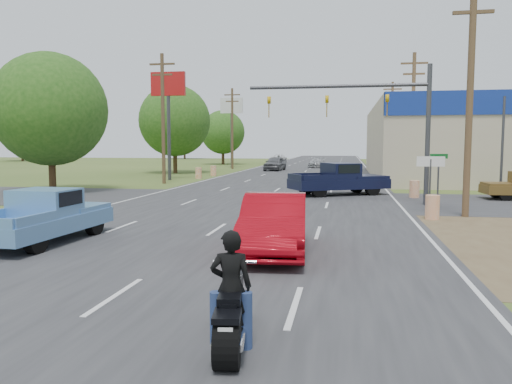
% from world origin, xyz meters
% --- Properties ---
extents(ground, '(200.00, 200.00, 0.00)m').
position_xyz_m(ground, '(0.00, 0.00, 0.00)').
color(ground, '#405421').
rests_on(ground, ground).
extents(main_road, '(15.00, 180.00, 0.02)m').
position_xyz_m(main_road, '(0.00, 40.00, 0.01)').
color(main_road, '#2D2D30').
rests_on(main_road, ground).
extents(cross_road, '(120.00, 10.00, 0.02)m').
position_xyz_m(cross_road, '(0.00, 18.00, 0.01)').
color(cross_road, '#2D2D30').
rests_on(cross_road, ground).
extents(utility_pole_1, '(2.00, 0.28, 10.00)m').
position_xyz_m(utility_pole_1, '(9.50, 13.00, 5.32)').
color(utility_pole_1, '#4C3823').
rests_on(utility_pole_1, ground).
extents(utility_pole_2, '(2.00, 0.28, 10.00)m').
position_xyz_m(utility_pole_2, '(9.50, 31.00, 5.32)').
color(utility_pole_2, '#4C3823').
rests_on(utility_pole_2, ground).
extents(utility_pole_3, '(2.00, 0.28, 10.00)m').
position_xyz_m(utility_pole_3, '(9.50, 49.00, 5.32)').
color(utility_pole_3, '#4C3823').
rests_on(utility_pole_3, ground).
extents(utility_pole_5, '(2.00, 0.28, 10.00)m').
position_xyz_m(utility_pole_5, '(-9.50, 28.00, 5.32)').
color(utility_pole_5, '#4C3823').
rests_on(utility_pole_5, ground).
extents(utility_pole_6, '(2.00, 0.28, 10.00)m').
position_xyz_m(utility_pole_6, '(-9.50, 52.00, 5.32)').
color(utility_pole_6, '#4C3823').
rests_on(utility_pole_6, ground).
extents(tree_0, '(7.14, 7.14, 8.84)m').
position_xyz_m(tree_0, '(-14.00, 20.00, 5.26)').
color(tree_0, '#422D19').
rests_on(tree_0, ground).
extents(tree_1, '(7.56, 7.56, 9.36)m').
position_xyz_m(tree_1, '(-13.50, 42.00, 5.57)').
color(tree_1, '#422D19').
rests_on(tree_1, ground).
extents(tree_2, '(6.72, 6.72, 8.32)m').
position_xyz_m(tree_2, '(-14.20, 66.00, 4.95)').
color(tree_2, '#422D19').
rests_on(tree_2, ground).
extents(tree_4, '(9.24, 9.24, 11.44)m').
position_xyz_m(tree_4, '(-55.00, 75.00, 6.82)').
color(tree_4, '#422D19').
rests_on(tree_4, ground).
extents(tree_5, '(7.98, 7.98, 9.88)m').
position_xyz_m(tree_5, '(30.00, 95.00, 5.88)').
color(tree_5, '#422D19').
rests_on(tree_5, ground).
extents(tree_6, '(8.82, 8.82, 10.92)m').
position_xyz_m(tree_6, '(-30.00, 95.00, 6.51)').
color(tree_6, '#422D19').
rests_on(tree_6, ground).
extents(barrel_0, '(0.56, 0.56, 1.00)m').
position_xyz_m(barrel_0, '(8.00, 12.00, 0.50)').
color(barrel_0, orange).
rests_on(barrel_0, ground).
extents(barrel_1, '(0.56, 0.56, 1.00)m').
position_xyz_m(barrel_1, '(8.40, 20.50, 0.50)').
color(barrel_1, orange).
rests_on(barrel_1, ground).
extents(barrel_2, '(0.56, 0.56, 1.00)m').
position_xyz_m(barrel_2, '(-8.50, 34.00, 0.50)').
color(barrel_2, orange).
rests_on(barrel_2, ground).
extents(barrel_3, '(0.56, 0.56, 1.00)m').
position_xyz_m(barrel_3, '(-8.20, 38.00, 0.50)').
color(barrel_3, orange).
rests_on(barrel_3, ground).
extents(pole_sign_left_near, '(3.00, 0.35, 9.20)m').
position_xyz_m(pole_sign_left_near, '(-10.50, 32.00, 7.17)').
color(pole_sign_left_near, '#3F3F44').
rests_on(pole_sign_left_near, ground).
extents(pole_sign_left_far, '(3.00, 0.35, 9.20)m').
position_xyz_m(pole_sign_left_far, '(-10.50, 56.00, 7.17)').
color(pole_sign_left_far, '#3F3F44').
rests_on(pole_sign_left_far, ground).
extents(lane_sign, '(1.20, 0.08, 2.52)m').
position_xyz_m(lane_sign, '(8.20, 14.00, 1.90)').
color(lane_sign, '#3F3F44').
rests_on(lane_sign, ground).
extents(street_name_sign, '(0.80, 0.08, 2.61)m').
position_xyz_m(street_name_sign, '(8.80, 15.50, 1.61)').
color(street_name_sign, '#3F3F44').
rests_on(street_name_sign, ground).
extents(signal_mast, '(9.12, 0.40, 7.00)m').
position_xyz_m(signal_mast, '(5.82, 17.00, 4.80)').
color(signal_mast, '#3F3F44').
rests_on(signal_mast, ground).
extents(red_convertible, '(2.13, 5.09, 1.64)m').
position_xyz_m(red_convertible, '(2.56, 4.62, 0.82)').
color(red_convertible, '#9E0711').
rests_on(red_convertible, ground).
extents(motorcycle, '(0.78, 2.31, 1.17)m').
position_xyz_m(motorcycle, '(2.87, -2.13, 0.52)').
color(motorcycle, black).
rests_on(motorcycle, ground).
extents(rider, '(0.67, 0.49, 1.70)m').
position_xyz_m(rider, '(2.87, -2.07, 0.85)').
color(rider, black).
rests_on(rider, ground).
extents(blue_pickup, '(2.17, 5.11, 1.66)m').
position_xyz_m(blue_pickup, '(-4.68, 4.95, 0.84)').
color(blue_pickup, black).
rests_on(blue_pickup, ground).
extents(navy_pickup, '(6.22, 4.78, 1.94)m').
position_xyz_m(navy_pickup, '(4.23, 21.42, 0.98)').
color(navy_pickup, black).
rests_on(navy_pickup, ground).
extents(distant_car_grey, '(2.44, 5.07, 1.67)m').
position_xyz_m(distant_car_grey, '(-3.70, 49.18, 0.84)').
color(distant_car_grey, '#5B5C60').
rests_on(distant_car_grey, ground).
extents(distant_car_silver, '(2.35, 4.61, 1.28)m').
position_xyz_m(distant_car_silver, '(0.69, 57.80, 0.64)').
color(distant_car_silver, '#A7A8AC').
rests_on(distant_car_silver, ground).
extents(distant_car_white, '(2.45, 5.08, 1.39)m').
position_xyz_m(distant_car_white, '(-6.50, 73.72, 0.70)').
color(distant_car_white, '#BCBCBC').
rests_on(distant_car_white, ground).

